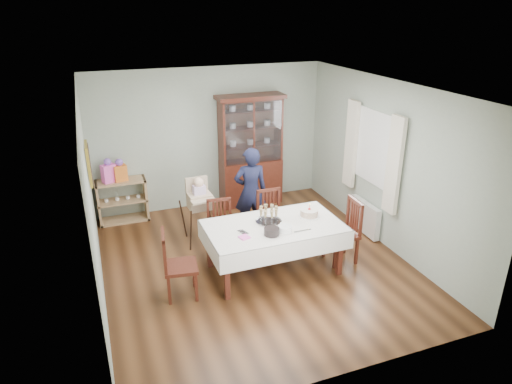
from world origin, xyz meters
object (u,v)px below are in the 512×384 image
dining_table (274,248)px  chair_end_left (180,277)px  chair_far_right (272,230)px  gift_bag_pink (109,172)px  china_cabinet (251,149)px  champagne_tray (269,218)px  birthday_cake (309,213)px  high_chair (200,216)px  woman (251,192)px  sideboard (123,201)px  chair_far_left (221,240)px  gift_bag_orange (120,171)px  chair_end_right (342,243)px

dining_table → chair_end_left: 1.45m
chair_far_right → gift_bag_pink: 3.09m
china_cabinet → champagne_tray: size_ratio=5.51×
champagne_tray → birthday_cake: (0.65, -0.04, -0.02)m
high_chair → birthday_cake: high_chair is taller
woman → high_chair: woman is taller
sideboard → chair_far_right: bearing=-40.0°
woman → birthday_cake: woman is taller
dining_table → gift_bag_pink: gift_bag_pink is taller
chair_end_left → chair_far_left: bearing=-36.6°
chair_far_left → high_chair: bearing=114.1°
china_cabinet → gift_bag_orange: china_cabinet is taller
sideboard → gift_bag_orange: (0.02, -0.02, 0.58)m
dining_table → high_chair: 1.55m
gift_bag_pink → gift_bag_orange: 0.20m
chair_end_right → birthday_cake: (-0.50, 0.18, 0.52)m
high_chair → birthday_cake: (1.39, -1.25, 0.38)m
champagne_tray → birthday_cake: size_ratio=1.27×
dining_table → chair_far_right: (0.27, 0.71, -0.10)m
chair_end_left → woman: woman is taller
chair_far_left → chair_end_left: size_ratio=0.93×
dining_table → chair_far_right: chair_far_right is taller
gift_bag_orange → champagne_tray: bearing=-52.1°
chair_far_right → chair_end_right: bearing=-43.8°
chair_end_right → woman: size_ratio=0.64×
gift_bag_orange → high_chair: bearing=-46.7°
birthday_cake → woman: bearing=113.0°
birthday_cake → champagne_tray: bearing=176.6°
gift_bag_pink → dining_table: bearing=-50.2°
chair_end_right → champagne_tray: (-1.15, 0.22, 0.54)m
woman → gift_bag_pink: (-2.22, 1.26, 0.21)m
chair_end_left → birthday_cake: 2.13m
china_cabinet → chair_end_right: china_cabinet is taller
birthday_cake → gift_bag_pink: (-2.73, 2.46, 0.18)m
china_cabinet → gift_bag_pink: 2.68m
dining_table → chair_far_left: (-0.60, 0.71, -0.11)m
dining_table → woman: 1.35m
chair_far_left → woman: 1.04m
gift_bag_pink → champagne_tray: bearing=-49.3°
chair_end_right → high_chair: bearing=-125.0°
gift_bag_orange → china_cabinet: bearing=-0.0°
chair_end_left → woman: bearing=-39.3°
high_chair → champagne_tray: (0.75, -1.21, 0.39)m
chair_end_right → dining_table: bearing=-92.8°
chair_end_right → chair_far_left: bearing=-113.1°
chair_far_right → birthday_cake: size_ratio=3.06×
chair_far_left → woman: size_ratio=0.59×
chair_far_right → champagne_tray: (-0.30, -0.58, 0.55)m
woman → gift_bag_pink: woman is taller
chair_end_right → gift_bag_pink: gift_bag_pink is taller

